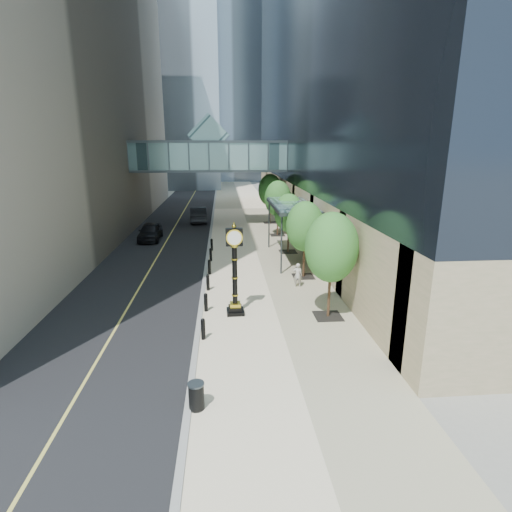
{
  "coord_description": "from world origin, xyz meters",
  "views": [
    {
      "loc": [
        -1.67,
        -15.65,
        8.57
      ],
      "look_at": [
        0.02,
        4.82,
        2.87
      ],
      "focal_mm": 28.0,
      "sensor_mm": 36.0,
      "label": 1
    }
  ],
  "objects_px": {
    "trash_bin": "(196,397)",
    "car_far": "(198,214)",
    "street_clock": "(235,276)",
    "car_near": "(150,232)",
    "pedestrian": "(298,275)"
  },
  "relations": [
    {
      "from": "street_clock",
      "to": "pedestrian",
      "type": "relative_size",
      "value": 3.12
    },
    {
      "from": "trash_bin",
      "to": "car_far",
      "type": "relative_size",
      "value": 0.17
    },
    {
      "from": "car_near",
      "to": "trash_bin",
      "type": "bearing_deg",
      "value": -77.01
    },
    {
      "from": "pedestrian",
      "to": "car_near",
      "type": "height_order",
      "value": "car_near"
    },
    {
      "from": "trash_bin",
      "to": "pedestrian",
      "type": "bearing_deg",
      "value": 64.42
    },
    {
      "from": "car_far",
      "to": "trash_bin",
      "type": "bearing_deg",
      "value": 88.39
    },
    {
      "from": "car_near",
      "to": "street_clock",
      "type": "bearing_deg",
      "value": -67.35
    },
    {
      "from": "pedestrian",
      "to": "car_near",
      "type": "xyz_separation_m",
      "value": [
        -11.37,
        13.95,
        -0.01
      ]
    },
    {
      "from": "trash_bin",
      "to": "car_near",
      "type": "distance_m",
      "value": 26.2
    },
    {
      "from": "pedestrian",
      "to": "car_near",
      "type": "distance_m",
      "value": 18.0
    },
    {
      "from": "street_clock",
      "to": "car_near",
      "type": "distance_m",
      "value": 19.29
    },
    {
      "from": "trash_bin",
      "to": "car_far",
      "type": "xyz_separation_m",
      "value": [
        -1.89,
        34.51,
        0.37
      ]
    },
    {
      "from": "pedestrian",
      "to": "car_near",
      "type": "relative_size",
      "value": 0.33
    },
    {
      "from": "trash_bin",
      "to": "car_near",
      "type": "height_order",
      "value": "car_near"
    },
    {
      "from": "street_clock",
      "to": "trash_bin",
      "type": "distance_m",
      "value": 8.07
    }
  ]
}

